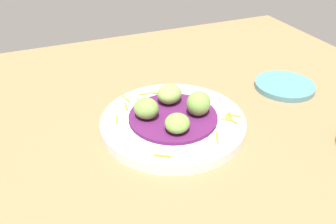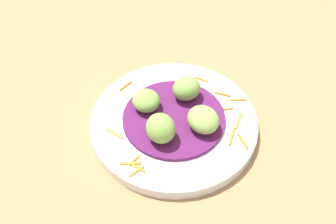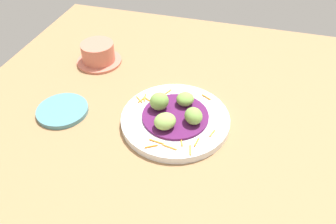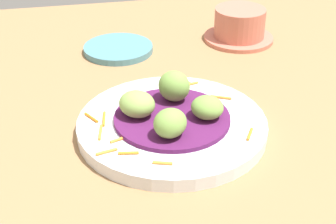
# 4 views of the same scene
# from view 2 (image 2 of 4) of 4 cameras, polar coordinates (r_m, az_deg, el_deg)

# --- Properties ---
(table_surface) EXTENTS (1.10, 1.10, 0.02)m
(table_surface) POSITION_cam_2_polar(r_m,az_deg,el_deg) (0.70, -2.97, -5.06)
(table_surface) COLOR #936D47
(table_surface) RESTS_ON ground
(main_plate) EXTENTS (0.28, 0.28, 0.02)m
(main_plate) POSITION_cam_2_polar(r_m,az_deg,el_deg) (0.70, 0.79, -1.55)
(main_plate) COLOR silver
(main_plate) RESTS_ON table_surface
(cabbage_bed) EXTENTS (0.17, 0.17, 0.01)m
(cabbage_bed) POSITION_cam_2_polar(r_m,az_deg,el_deg) (0.69, 0.80, -0.84)
(cabbage_bed) COLOR #51194C
(cabbage_bed) RESTS_ON main_plate
(carrot_garnish) EXTENTS (0.23, 0.23, 0.00)m
(carrot_garnish) POSITION_cam_2_polar(r_m,az_deg,el_deg) (0.69, 2.44, -1.94)
(carrot_garnish) COLOR orange
(carrot_garnish) RESTS_ON main_plate
(guac_scoop_left) EXTENTS (0.07, 0.07, 0.05)m
(guac_scoop_left) POSITION_cam_2_polar(r_m,az_deg,el_deg) (0.64, -1.04, -2.37)
(guac_scoop_left) COLOR #759E47
(guac_scoop_left) RESTS_ON cabbage_bed
(guac_scoop_center) EXTENTS (0.07, 0.07, 0.04)m
(guac_scoop_center) POSITION_cam_2_polar(r_m,az_deg,el_deg) (0.67, 4.76, -1.01)
(guac_scoop_center) COLOR #84A851
(guac_scoop_center) RESTS_ON cabbage_bed
(guac_scoop_right) EXTENTS (0.06, 0.06, 0.04)m
(guac_scoop_right) POSITION_cam_2_polar(r_m,az_deg,el_deg) (0.71, 2.51, 3.18)
(guac_scoop_right) COLOR #759E47
(guac_scoop_right) RESTS_ON cabbage_bed
(guac_scoop_back) EXTENTS (0.06, 0.06, 0.03)m
(guac_scoop_back) POSITION_cam_2_polar(r_m,az_deg,el_deg) (0.70, -2.97, 1.54)
(guac_scoop_back) COLOR #759E47
(guac_scoop_back) RESTS_ON cabbage_bed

